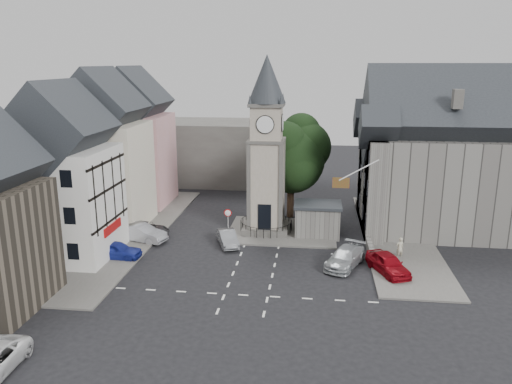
# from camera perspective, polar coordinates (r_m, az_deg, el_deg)

# --- Properties ---
(ground) EXTENTS (120.00, 120.00, 0.00)m
(ground) POSITION_cam_1_polar(r_m,az_deg,el_deg) (40.03, -0.02, -8.25)
(ground) COLOR black
(ground) RESTS_ON ground
(pavement_west) EXTENTS (6.00, 30.00, 0.14)m
(pavement_west) POSITION_cam_1_polar(r_m,az_deg,el_deg) (48.42, -14.01, -4.49)
(pavement_west) COLOR #595651
(pavement_west) RESTS_ON ground
(pavement_east) EXTENTS (6.00, 26.00, 0.14)m
(pavement_east) POSITION_cam_1_polar(r_m,az_deg,el_deg) (47.81, 15.68, -4.85)
(pavement_east) COLOR #595651
(pavement_east) RESTS_ON ground
(central_island) EXTENTS (10.00, 8.00, 0.16)m
(central_island) POSITION_cam_1_polar(r_m,az_deg,el_deg) (47.31, 2.98, -4.50)
(central_island) COLOR #595651
(central_island) RESTS_ON ground
(road_markings) EXTENTS (20.00, 8.00, 0.01)m
(road_markings) POSITION_cam_1_polar(r_m,az_deg,el_deg) (35.07, -1.14, -11.71)
(road_markings) COLOR silver
(road_markings) RESTS_ON ground
(clock_tower) EXTENTS (4.86, 4.86, 16.25)m
(clock_tower) POSITION_cam_1_polar(r_m,az_deg,el_deg) (45.44, 1.22, 5.19)
(clock_tower) COLOR #4C4944
(clock_tower) RESTS_ON ground
(stone_shelter) EXTENTS (4.30, 3.30, 3.08)m
(stone_shelter) POSITION_cam_1_polar(r_m,az_deg,el_deg) (46.28, 7.04, -3.12)
(stone_shelter) COLOR #625F5A
(stone_shelter) RESTS_ON ground
(town_tree) EXTENTS (7.20, 7.20, 10.80)m
(town_tree) POSITION_cam_1_polar(r_m,az_deg,el_deg) (50.40, 4.06, 4.78)
(town_tree) COLOR black
(town_tree) RESTS_ON ground
(warning_sign_post) EXTENTS (0.70, 0.19, 2.85)m
(warning_sign_post) POSITION_cam_1_polar(r_m,az_deg,el_deg) (44.83, -3.24, -2.97)
(warning_sign_post) COLOR black
(warning_sign_post) RESTS_ON ground
(terrace_pink) EXTENTS (8.10, 7.60, 12.80)m
(terrace_pink) POSITION_cam_1_polar(r_m,az_deg,el_deg) (56.99, -13.71, 5.14)
(terrace_pink) COLOR #CF918E
(terrace_pink) RESTS_ON ground
(terrace_cream) EXTENTS (8.10, 7.60, 12.80)m
(terrace_cream) POSITION_cam_1_polar(r_m,az_deg,el_deg) (49.70, -16.90, 3.58)
(terrace_cream) COLOR beige
(terrace_cream) RESTS_ON ground
(terrace_tudor) EXTENTS (8.10, 7.60, 12.00)m
(terrace_tudor) POSITION_cam_1_polar(r_m,az_deg,el_deg) (42.75, -21.11, 0.96)
(terrace_tudor) COLOR silver
(terrace_tudor) RESTS_ON ground
(backdrop_west) EXTENTS (20.00, 10.00, 8.00)m
(backdrop_west) POSITION_cam_1_polar(r_m,az_deg,el_deg) (67.67, -7.25, 4.67)
(backdrop_west) COLOR #4C4944
(backdrop_west) RESTS_ON ground
(east_building) EXTENTS (14.40, 11.40, 12.60)m
(east_building) POSITION_cam_1_polar(r_m,az_deg,el_deg) (49.75, 19.77, 2.99)
(east_building) COLOR #625F5A
(east_building) RESTS_ON ground
(east_boundary_wall) EXTENTS (0.40, 16.00, 0.90)m
(east_boundary_wall) POSITION_cam_1_polar(r_m,az_deg,el_deg) (49.22, 12.15, -3.60)
(east_boundary_wall) COLOR #625F5A
(east_boundary_wall) RESTS_ON ground
(flagpole) EXTENTS (3.68, 0.10, 2.74)m
(flagpole) POSITION_cam_1_polar(r_m,az_deg,el_deg) (41.64, 11.67, 2.46)
(flagpole) COLOR white
(flagpole) RESTS_ON ground
(car_west_blue) EXTENTS (4.27, 1.82, 1.44)m
(car_west_blue) POSITION_cam_1_polar(r_m,az_deg,el_deg) (42.48, -15.73, -6.40)
(car_west_blue) COLOR navy
(car_west_blue) RESTS_ON ground
(car_west_silver) EXTENTS (5.03, 2.89, 1.57)m
(car_west_silver) POSITION_cam_1_polar(r_m,az_deg,el_deg) (45.84, -13.00, -4.57)
(car_west_silver) COLOR #A2A4AA
(car_west_silver) RESTS_ON ground
(car_west_grey) EXTENTS (4.83, 2.88, 1.26)m
(car_west_grey) POSITION_cam_1_polar(r_m,az_deg,el_deg) (47.28, -12.56, -4.15)
(car_west_grey) COLOR #2E2E30
(car_west_grey) RESTS_ON ground
(car_island_silver) EXTENTS (2.77, 4.23, 1.32)m
(car_island_silver) POSITION_cam_1_polar(r_m,az_deg,el_deg) (43.86, -3.29, -5.26)
(car_island_silver) COLOR gray
(car_island_silver) RESTS_ON ground
(car_island_east) EXTENTS (3.84, 5.40, 1.45)m
(car_island_east) POSITION_cam_1_polar(r_m,az_deg,el_deg) (40.04, 10.15, -7.37)
(car_island_east) COLOR #AEB3B7
(car_island_east) RESTS_ON ground
(car_east_red) EXTENTS (3.43, 4.88, 1.54)m
(car_east_red) POSITION_cam_1_polar(r_m,az_deg,el_deg) (39.45, 14.85, -7.91)
(car_east_red) COLOR maroon
(car_east_red) RESTS_ON ground
(pedestrian) EXTENTS (0.77, 0.64, 1.80)m
(pedestrian) POSITION_cam_1_polar(r_m,az_deg,el_deg) (42.52, 16.11, -6.15)
(pedestrian) COLOR #BEB99D
(pedestrian) RESTS_ON ground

